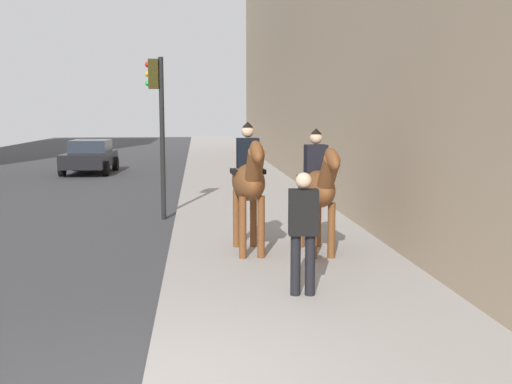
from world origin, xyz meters
name	(u,v)px	position (x,y,z in m)	size (l,w,h in m)	color
mounted_horse_near	(249,180)	(5.32, -1.44, 1.44)	(2.15, 0.64, 2.34)	brown
mounted_horse_far	(317,186)	(5.18, -2.65, 1.33)	(2.15, 0.65, 2.23)	brown
pedestrian_greeting	(303,225)	(2.78, -1.96, 1.10)	(0.30, 0.43, 1.70)	black
car_near_lane	(90,156)	(21.33, 4.08, 0.74)	(3.99, 2.09, 1.44)	black
traffic_light_near_curb	(158,112)	(9.58, 0.38, 2.63)	(0.20, 0.44, 3.94)	black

